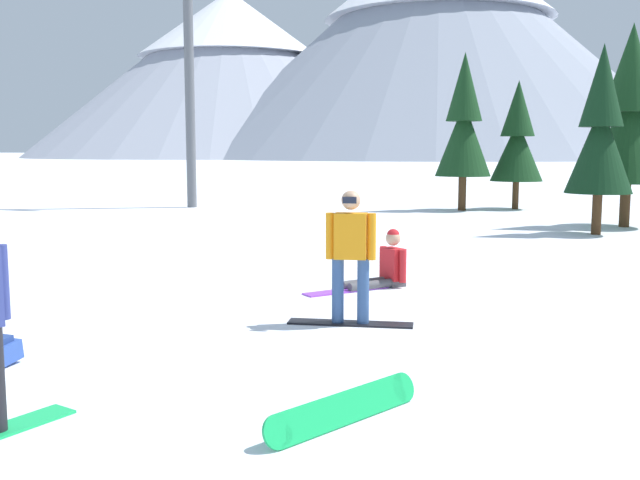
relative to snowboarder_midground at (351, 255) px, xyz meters
name	(u,v)px	position (x,y,z in m)	size (l,w,h in m)	color
snowboarder_midground	(351,255)	(0.00, 0.00, 0.00)	(1.60, 0.58, 1.69)	black
snowboarder_background	(384,267)	(-0.27, 2.59, -0.57)	(1.37, 1.58, 0.93)	#4C4C51
loose_snowboard_near_right	(344,407)	(0.98, -3.18, -0.76)	(0.85, 1.60, 0.25)	#19B259
pine_tree_short	(517,139)	(0.23, 19.14, 1.67)	(1.90, 1.90, 4.70)	#472D19
pine_tree_broad	(464,125)	(-1.52, 17.86, 2.17)	(1.98, 1.98, 5.62)	#472D19
pine_tree_leaning	(629,117)	(3.75, 13.80, 2.21)	(2.27, 2.27, 5.68)	#472D19
pine_tree_slender	(601,132)	(2.98, 11.53, 1.76)	(1.69, 1.69, 4.86)	#472D19
ski_lift_tower	(189,59)	(-11.45, 15.80, 4.68)	(3.13, 0.36, 9.77)	#595B60
peak_west_ridge	(230,71)	(-94.47, 181.08, 23.48)	(114.36, 114.36, 46.64)	#9EA3B2
peak_north_spur	(438,39)	(-36.00, 186.53, 30.27)	(133.28, 133.28, 59.63)	#8C93A3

